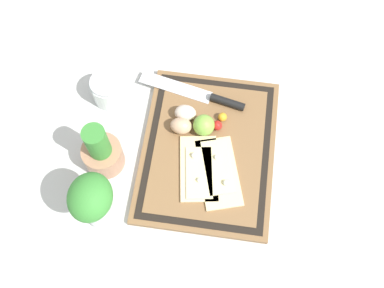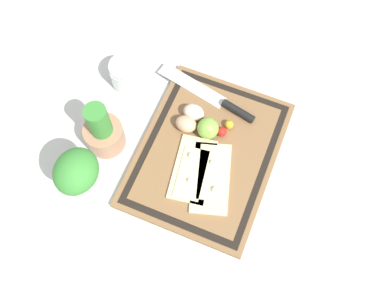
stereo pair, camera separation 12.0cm
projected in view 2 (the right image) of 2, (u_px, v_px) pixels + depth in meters
The scene contains 13 objects.
ground_plane at pixel (207, 155), 1.23m from camera, with size 6.00×6.00×0.00m, color silver.
cutting_board at pixel (207, 154), 1.22m from camera, with size 0.46×0.36×0.02m.
pizza_slice_near at pixel (211, 177), 1.18m from camera, with size 0.22×0.15×0.02m.
pizza_slice_far at pixel (192, 170), 1.19m from camera, with size 0.20×0.13×0.02m.
knife at pixel (222, 102), 1.27m from camera, with size 0.10×0.31×0.02m.
egg_brown at pixel (186, 124), 1.22m from camera, with size 0.05×0.06×0.05m, color tan.
egg_pink at pixel (194, 112), 1.24m from camera, with size 0.05×0.06×0.05m, color beige.
lime at pixel (208, 128), 1.21m from camera, with size 0.06×0.06×0.06m, color #7FB742.
cherry_tomato_red at pixel (222, 132), 1.22m from camera, with size 0.03×0.03×0.03m, color red.
cherry_tomato_yellow at pixel (229, 125), 1.23m from camera, with size 0.03×0.03×0.03m, color gold.
herb_pot at pixel (103, 132), 1.19m from camera, with size 0.11×0.11×0.18m.
sauce_jar at pixel (126, 75), 1.29m from camera, with size 0.09×0.09×0.09m.
herb_glass at pixel (80, 177), 1.07m from camera, with size 0.12×0.10×0.21m.
Camera 2 is at (-0.45, -0.14, 1.14)m, focal length 42.00 mm.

